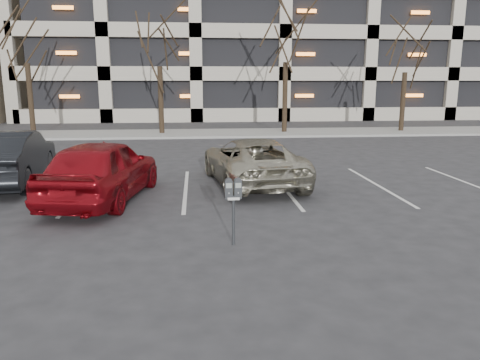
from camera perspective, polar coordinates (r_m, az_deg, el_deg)
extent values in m
plane|color=#28282B|center=(11.13, 0.37, -3.68)|extent=(140.00, 140.00, 0.00)
cube|color=gray|center=(26.84, -3.05, 5.71)|extent=(80.00, 4.00, 0.12)
cube|color=silver|center=(13.66, -18.46, -1.31)|extent=(0.10, 5.20, 0.00)
cube|color=silver|center=(13.30, -6.63, -1.11)|extent=(0.10, 5.20, 0.00)
cube|color=silver|center=(13.53, 5.31, -0.86)|extent=(0.10, 5.20, 0.00)
cube|color=silver|center=(14.31, 16.40, -0.59)|extent=(0.10, 5.20, 0.00)
cube|color=silver|center=(15.56, 26.03, -0.34)|extent=(0.10, 5.20, 0.00)
cube|color=black|center=(46.91, 11.51, 19.14)|extent=(49.92, 19.20, 18.00)
cylinder|color=black|center=(28.13, -24.16, 8.85)|extent=(0.28, 0.28, 3.91)
cylinder|color=black|center=(26.75, -9.62, 9.46)|extent=(0.28, 0.28, 3.77)
cylinder|color=black|center=(27.15, 5.49, 9.87)|extent=(0.28, 0.28, 4.02)
cylinder|color=black|center=(29.29, 19.23, 8.88)|extent=(0.28, 0.28, 3.47)
cylinder|color=black|center=(8.70, -0.80, -5.10)|extent=(0.06, 0.06, 0.90)
cube|color=black|center=(8.57, -0.81, -2.10)|extent=(0.30, 0.10, 0.06)
cube|color=silver|center=(8.53, -0.78, -2.32)|extent=(0.22, 0.01, 0.05)
cube|color=gray|center=(8.45, -1.35, -0.70)|extent=(0.11, 0.01, 0.09)
cube|color=gray|center=(8.47, -0.21, -0.67)|extent=(0.11, 0.01, 0.09)
imported|color=#A9A48F|center=(13.78, 1.49, 2.32)|extent=(2.93, 5.21, 1.37)
cube|color=#FC4D05|center=(12.79, 0.41, 4.69)|extent=(0.10, 0.20, 0.01)
imported|color=maroon|center=(12.35, -16.47, 1.23)|extent=(2.70, 4.97, 1.61)
imported|color=black|center=(15.24, -26.32, 2.44)|extent=(2.17, 5.01, 1.60)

